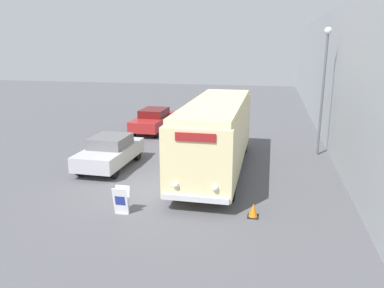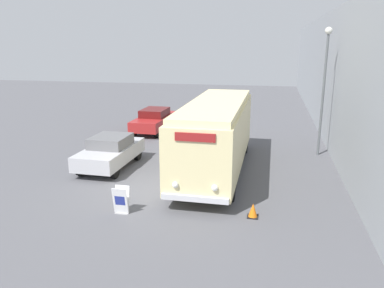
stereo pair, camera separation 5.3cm
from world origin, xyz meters
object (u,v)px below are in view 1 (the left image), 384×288
sign_board (121,201)px  traffic_cone (253,210)px  parked_car_near (110,151)px  vintage_bus (216,132)px  streetlamp (324,74)px  parked_car_mid (154,120)px

sign_board → traffic_cone: sign_board is taller
sign_board → parked_car_near: (-2.41, 4.56, 0.29)m
vintage_bus → sign_board: size_ratio=9.82×
streetlamp → traffic_cone: (-2.88, -8.06, -3.89)m
streetlamp → traffic_cone: 9.40m
parked_car_near → traffic_cone: 7.84m
parked_car_mid → traffic_cone: size_ratio=9.66×
streetlamp → parked_car_mid: (-9.96, 3.47, -3.36)m
sign_board → parked_car_near: 5.17m
traffic_cone → sign_board: bearing=-171.6°
streetlamp → parked_car_near: (-9.65, -4.14, -3.37)m
vintage_bus → streetlamp: streetlamp is taller
sign_board → vintage_bus: bearing=64.2°
parked_car_mid → traffic_cone: bearing=-57.1°
streetlamp → sign_board: bearing=-129.8°
sign_board → parked_car_near: bearing=117.9°
streetlamp → parked_car_mid: size_ratio=1.35×
vintage_bus → traffic_cone: (1.92, -4.42, -1.54)m
vintage_bus → parked_car_near: 4.99m
sign_board → parked_car_mid: parked_car_mid is taller
vintage_bus → streetlamp: size_ratio=1.47×
streetlamp → parked_car_near: 11.03m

